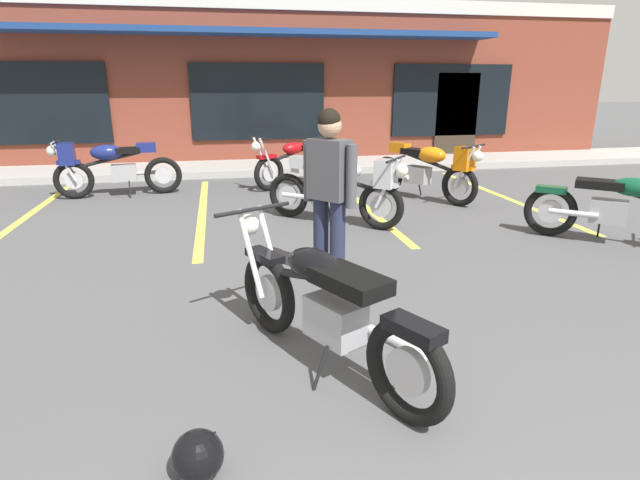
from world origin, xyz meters
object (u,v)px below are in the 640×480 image
(motorcycle_silver_naked, at_px, (428,169))
(motorcycle_green_cafe_racer, at_px, (619,207))
(motorcycle_foreground_classic, at_px, (325,306))
(motorcycle_blue_standard, at_px, (111,166))
(motorcycle_red_sportbike, at_px, (299,161))
(person_in_black_shirt, at_px, (329,187))
(helmet_on_pavement, at_px, (198,455))
(motorcycle_orange_scrambler, at_px, (340,187))

(motorcycle_silver_naked, height_order, motorcycle_green_cafe_racer, same)
(motorcycle_foreground_classic, relative_size, motorcycle_blue_standard, 0.92)
(motorcycle_red_sportbike, height_order, motorcycle_silver_naked, same)
(motorcycle_silver_naked, relative_size, person_in_black_shirt, 1.10)
(motorcycle_foreground_classic, height_order, helmet_on_pavement, motorcycle_foreground_classic)
(motorcycle_green_cafe_racer, bearing_deg, motorcycle_orange_scrambler, 153.16)
(motorcycle_red_sportbike, xyz_separation_m, motorcycle_silver_naked, (1.91, -1.62, 0.07))
(motorcycle_green_cafe_racer, bearing_deg, helmet_on_pavement, -149.00)
(motorcycle_foreground_classic, bearing_deg, helmet_on_pavement, -133.17)
(motorcycle_orange_scrambler, distance_m, person_in_black_shirt, 2.17)
(motorcycle_orange_scrambler, xyz_separation_m, helmet_on_pavement, (-1.79, -4.47, -0.40))
(motorcycle_blue_standard, relative_size, motorcycle_green_cafe_racer, 1.22)
(motorcycle_silver_naked, relative_size, motorcycle_blue_standard, 0.88)
(motorcycle_red_sportbike, bearing_deg, motorcycle_blue_standard, -174.59)
(motorcycle_orange_scrambler, xyz_separation_m, person_in_black_shirt, (-0.60, -2.05, 0.42))
(motorcycle_red_sportbike, bearing_deg, motorcycle_green_cafe_racer, -53.62)
(motorcycle_silver_naked, height_order, motorcycle_orange_scrambler, same)
(motorcycle_green_cafe_racer, distance_m, motorcycle_orange_scrambler, 3.43)
(motorcycle_red_sportbike, xyz_separation_m, motorcycle_orange_scrambler, (0.13, -2.79, 0.07))
(motorcycle_foreground_classic, relative_size, motorcycle_silver_naked, 1.04)
(motorcycle_blue_standard, height_order, helmet_on_pavement, motorcycle_blue_standard)
(motorcycle_silver_naked, height_order, person_in_black_shirt, person_in_black_shirt)
(motorcycle_orange_scrambler, distance_m, helmet_on_pavement, 4.83)
(motorcycle_red_sportbike, bearing_deg, motorcycle_orange_scrambler, -87.23)
(motorcycle_green_cafe_racer, bearing_deg, person_in_black_shirt, -172.26)
(person_in_black_shirt, bearing_deg, motorcycle_green_cafe_racer, 7.74)
(helmet_on_pavement, bearing_deg, motorcycle_silver_naked, 57.70)
(motorcycle_green_cafe_racer, bearing_deg, motorcycle_blue_standard, 148.10)
(motorcycle_silver_naked, xyz_separation_m, person_in_black_shirt, (-2.37, -3.22, 0.42))
(motorcycle_orange_scrambler, height_order, person_in_black_shirt, person_in_black_shirt)
(motorcycle_foreground_classic, height_order, motorcycle_silver_naked, same)
(motorcycle_red_sportbike, xyz_separation_m, motorcycle_green_cafe_racer, (3.20, -4.34, 0.00))
(motorcycle_silver_naked, bearing_deg, person_in_black_shirt, -126.39)
(motorcycle_orange_scrambler, bearing_deg, motorcycle_red_sportbike, 92.77)
(motorcycle_blue_standard, bearing_deg, motorcycle_red_sportbike, 5.41)
(motorcycle_blue_standard, height_order, motorcycle_orange_scrambler, same)
(motorcycle_orange_scrambler, bearing_deg, person_in_black_shirt, -106.33)
(motorcycle_orange_scrambler, bearing_deg, motorcycle_silver_naked, 33.45)
(motorcycle_foreground_classic, height_order, motorcycle_orange_scrambler, same)
(motorcycle_red_sportbike, relative_size, helmet_on_pavement, 7.23)
(motorcycle_foreground_classic, xyz_separation_m, motorcycle_orange_scrambler, (0.96, 3.58, 0.07))
(motorcycle_red_sportbike, xyz_separation_m, person_in_black_shirt, (-0.46, -4.84, 0.49))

